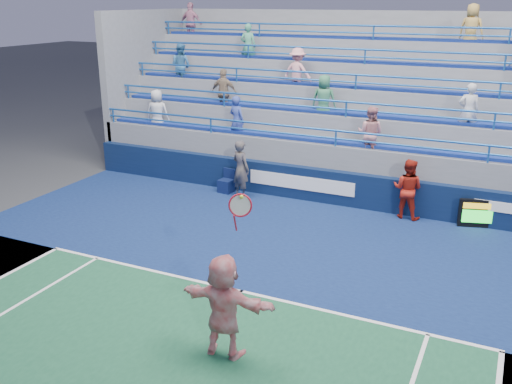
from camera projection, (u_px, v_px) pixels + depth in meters
The scene contains 8 objects.
ground at pixel (241, 292), 12.84m from camera, with size 120.00×120.00×0.00m, color #333538.
sponsor_wall at pixel (332, 187), 18.24m from camera, with size 18.00×0.32×1.10m.
bleacher_stand at pixel (364, 133), 21.16m from camera, with size 18.00×5.60×6.13m.
serve_speed_board at pixel (481, 214), 16.33m from camera, with size 1.21×0.46×0.85m.
judge_chair at pixel (226, 185), 19.38m from camera, with size 0.50×0.50×0.80m.
tennis_player at pixel (224, 306), 10.30m from camera, with size 1.86×0.61×3.21m.
line_judge at pixel (241, 169), 18.73m from camera, with size 0.70×0.46×1.93m, color #131834.
ball_girl at pixel (408, 189), 16.92m from camera, with size 0.89×0.69×1.82m, color #A41E12.
Camera 1 is at (5.15, -10.21, 6.28)m, focal length 40.00 mm.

